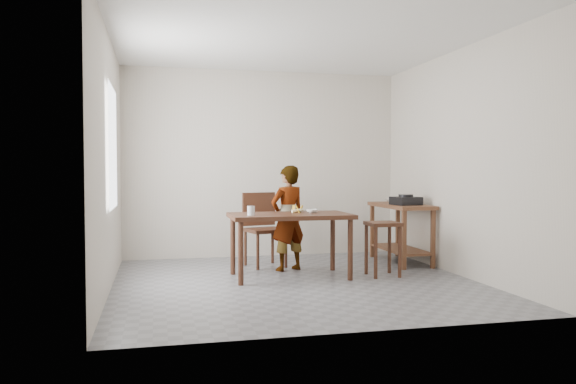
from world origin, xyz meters
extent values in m
cube|color=slate|center=(0.00, 0.00, -0.02)|extent=(4.00, 4.00, 0.04)
cube|color=white|center=(0.00, 0.00, 2.72)|extent=(4.00, 4.00, 0.04)
cube|color=beige|center=(0.00, 2.02, 1.35)|extent=(4.00, 0.04, 2.70)
cube|color=beige|center=(0.00, -2.02, 1.35)|extent=(4.00, 0.04, 2.70)
cube|color=beige|center=(-2.02, 0.00, 1.35)|extent=(0.04, 4.00, 2.70)
cube|color=beige|center=(2.02, 0.00, 1.35)|extent=(0.04, 4.00, 2.70)
cube|color=white|center=(-1.97, 0.20, 1.50)|extent=(0.02, 1.10, 1.30)
imported|color=white|center=(0.08, 0.75, 0.66)|extent=(0.56, 0.47, 1.32)
cylinder|color=silver|center=(-0.48, 0.16, 0.80)|extent=(0.10, 0.10, 0.11)
imported|color=silver|center=(0.28, 0.34, 0.77)|extent=(0.19, 0.19, 0.04)
imported|color=silver|center=(1.73, 1.26, 0.83)|extent=(0.23, 0.23, 0.06)
cube|color=black|center=(1.68, 0.76, 0.85)|extent=(0.36, 0.36, 0.11)
camera|label=1|loc=(-1.51, -6.07, 1.26)|focal=35.00mm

